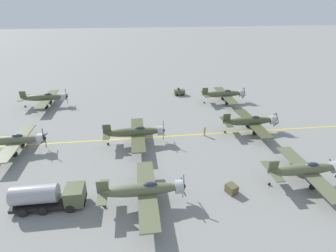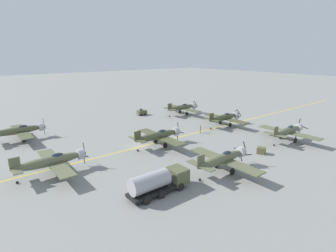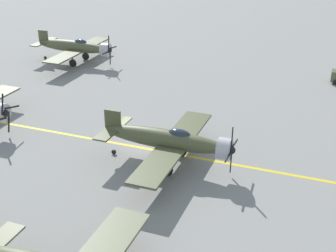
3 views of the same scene
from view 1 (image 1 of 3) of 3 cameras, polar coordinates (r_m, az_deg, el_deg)
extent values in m
plane|color=gray|center=(45.40, -11.22, -2.88)|extent=(400.00, 400.00, 0.00)
cube|color=yellow|center=(45.39, -11.22, -2.88)|extent=(0.30, 160.00, 0.01)
ellipsoid|color=#5A6041|center=(30.56, -6.08, -13.67)|extent=(1.50, 9.50, 1.42)
cylinder|color=#B7B7BC|center=(30.87, 2.41, -13.06)|extent=(1.58, 0.90, 1.58)
ellipsoid|color=#232D3D|center=(30.23, -3.92, -12.71)|extent=(0.80, 1.70, 0.76)
cube|color=#5A6041|center=(30.78, -4.60, -14.07)|extent=(12.00, 2.10, 0.16)
cube|color=#5A6041|center=(30.76, -13.95, -13.76)|extent=(4.40, 1.10, 0.12)
cube|color=#5A6041|center=(30.36, -14.09, -12.81)|extent=(0.14, 1.30, 1.60)
sphere|color=black|center=(30.94, 3.35, -12.97)|extent=(0.56, 0.56, 0.56)
cube|color=black|center=(30.54, 3.62, -14.40)|extent=(1.67, 0.06, 0.79)
cube|color=black|center=(30.19, 3.51, -12.16)|extent=(0.79, 0.06, 1.67)
cube|color=black|center=(31.36, 3.09, -11.58)|extent=(1.67, 0.06, 0.79)
cube|color=black|center=(31.71, 3.20, -13.74)|extent=(0.79, 0.06, 1.67)
cylinder|color=black|center=(32.34, -4.71, -13.23)|extent=(0.14, 0.14, 1.26)
cylinder|color=black|center=(32.74, -4.67, -14.09)|extent=(0.22, 0.90, 0.90)
cylinder|color=black|center=(30.07, -4.39, -16.81)|extent=(0.14, 0.14, 1.26)
cylinder|color=black|center=(30.50, -4.35, -17.69)|extent=(0.22, 0.90, 0.90)
cylinder|color=black|center=(32.06, -13.67, -16.56)|extent=(0.12, 0.36, 0.36)
ellipsoid|color=#5B6042|center=(37.63, 27.28, -8.42)|extent=(1.50, 9.50, 1.42)
cylinder|color=#B7B7BC|center=(40.21, 32.58, -7.51)|extent=(1.57, 0.90, 1.58)
ellipsoid|color=#232D3D|center=(37.97, 28.88, -7.47)|extent=(0.80, 1.70, 0.76)
cube|color=#5B6042|center=(38.22, 28.13, -8.68)|extent=(12.00, 2.10, 0.16)
cube|color=#5B6042|center=(35.49, 21.78, -9.08)|extent=(4.40, 1.10, 0.12)
cube|color=#5B6042|center=(35.14, 21.95, -8.20)|extent=(0.14, 1.30, 1.60)
cube|color=black|center=(41.14, 32.36, -7.00)|extent=(1.74, 0.06, 0.47)
cylinder|color=black|center=(39.53, 26.77, -8.27)|extent=(0.14, 0.14, 1.26)
cylinder|color=black|center=(39.86, 26.59, -9.03)|extent=(0.22, 0.90, 0.90)
cylinder|color=black|center=(37.59, 29.17, -10.71)|extent=(0.14, 0.14, 1.26)
cylinder|color=black|center=(37.93, 28.97, -11.48)|extent=(0.22, 0.90, 0.90)
cylinder|color=black|center=(36.59, 21.17, -11.70)|extent=(0.12, 0.36, 0.36)
ellipsoid|color=#4A4F31|center=(42.79, -7.64, -1.35)|extent=(1.50, 9.50, 1.42)
cylinder|color=#B7B7BC|center=(42.94, -1.70, -1.01)|extent=(1.58, 0.90, 1.58)
ellipsoid|color=#232D3D|center=(42.54, -6.15, -0.59)|extent=(0.80, 1.70, 0.76)
cube|color=#4A4F31|center=(42.94, -6.60, -1.69)|extent=(12.00, 2.10, 0.16)
cube|color=#4A4F31|center=(43.00, -13.10, -1.46)|extent=(4.40, 1.10, 0.12)
cube|color=#4A4F31|center=(42.71, -13.19, -0.69)|extent=(0.14, 1.30, 1.60)
sphere|color=black|center=(42.99, -1.04, -0.97)|extent=(0.56, 0.56, 0.56)
cube|color=black|center=(42.54, -1.04, 0.04)|extent=(0.28, 0.06, 1.76)
cube|color=black|center=(43.73, -1.17, -0.38)|extent=(1.76, 0.06, 0.28)
cube|color=black|center=(43.45, -1.04, -1.96)|extent=(0.28, 0.06, 1.76)
cube|color=black|center=(42.25, -0.91, -1.58)|extent=(1.76, 0.06, 0.28)
cylinder|color=black|center=(44.56, -6.61, -1.53)|extent=(0.14, 0.14, 1.26)
cylinder|color=black|center=(44.85, -6.57, -2.25)|extent=(0.22, 0.90, 0.90)
cylinder|color=black|center=(41.91, -6.51, -3.40)|extent=(0.14, 0.14, 1.26)
cylinder|color=black|center=(42.22, -6.47, -4.14)|extent=(0.22, 0.90, 0.90)
cylinder|color=black|center=(43.94, -12.92, -3.81)|extent=(0.12, 0.36, 0.36)
ellipsoid|color=#4E5334|center=(61.36, 11.76, 6.85)|extent=(1.50, 9.50, 1.42)
cylinder|color=#B7B7BC|center=(62.92, 15.63, 6.91)|extent=(1.57, 0.90, 1.58)
ellipsoid|color=#232D3D|center=(61.56, 12.82, 7.36)|extent=(0.80, 1.70, 0.76)
cube|color=#4E5334|center=(61.71, 12.40, 6.57)|extent=(12.00, 2.10, 0.16)
cube|color=#4E5334|center=(60.13, 8.05, 6.90)|extent=(4.40, 1.10, 0.12)
cube|color=#4E5334|center=(59.92, 8.09, 7.49)|extent=(0.14, 1.30, 1.60)
sphere|color=black|center=(63.11, 16.05, 6.91)|extent=(0.56, 0.56, 0.56)
cube|color=black|center=(63.54, 15.88, 7.58)|extent=(1.45, 0.06, 1.21)
cube|color=black|center=(63.80, 15.79, 6.50)|extent=(1.21, 0.06, 1.45)
cube|color=black|center=(62.70, 16.22, 6.23)|extent=(1.45, 0.06, 1.21)
cube|color=black|center=(62.43, 16.31, 7.33)|extent=(1.21, 0.06, 1.45)
cylinder|color=black|center=(63.25, 11.91, 6.48)|extent=(0.14, 0.14, 1.26)
cylinder|color=black|center=(63.45, 11.86, 5.94)|extent=(0.22, 0.90, 0.90)
cylinder|color=black|center=(60.59, 12.80, 5.53)|extent=(0.14, 0.14, 1.26)
cylinder|color=black|center=(60.80, 12.74, 4.98)|extent=(0.22, 0.90, 0.90)
cylinder|color=black|center=(60.79, 7.88, 5.10)|extent=(0.12, 0.36, 0.36)
ellipsoid|color=#5D6344|center=(46.75, -31.09, -2.66)|extent=(1.50, 9.50, 1.42)
cylinder|color=#B7B7BC|center=(45.09, -25.94, -2.44)|extent=(1.58, 0.90, 1.58)
ellipsoid|color=#232D3D|center=(46.06, -29.96, -1.99)|extent=(0.80, 1.70, 0.76)
cube|color=#5D6344|center=(46.59, -30.14, -2.99)|extent=(12.00, 2.10, 0.16)
sphere|color=black|center=(44.92, -25.33, -2.41)|extent=(0.56, 0.56, 0.56)
cube|color=black|center=(44.30, -25.58, -3.16)|extent=(1.74, 0.06, 0.54)
cube|color=black|center=(44.39, -25.61, -1.56)|extent=(0.54, 0.06, 1.74)
cube|color=black|center=(45.56, -25.10, -1.69)|extent=(1.74, 0.06, 0.54)
cube|color=black|center=(45.47, -25.07, -3.24)|extent=(0.54, 0.06, 1.74)
cylinder|color=black|center=(48.08, -29.37, -2.80)|extent=(0.14, 0.14, 1.26)
cylinder|color=black|center=(48.35, -29.21, -3.46)|extent=(0.22, 0.90, 0.90)
cylinder|color=black|center=(45.65, -30.61, -4.58)|extent=(0.14, 0.14, 1.26)
cylinder|color=black|center=(45.94, -30.43, -5.26)|extent=(0.22, 0.90, 0.90)
ellipsoid|color=#4F5536|center=(63.99, -25.53, 5.62)|extent=(1.50, 9.50, 1.42)
cylinder|color=#B7B7BC|center=(62.72, -21.66, 5.96)|extent=(1.58, 0.90, 1.58)
ellipsoid|color=#232D3D|center=(63.47, -24.64, 6.18)|extent=(0.80, 1.70, 0.76)
cube|color=#4F5536|center=(63.85, -24.82, 5.40)|extent=(12.00, 2.10, 0.16)
cube|color=#4F5536|center=(65.35, -28.96, 5.42)|extent=(4.40, 1.10, 0.12)
cube|color=#4F5536|center=(65.16, -29.08, 5.95)|extent=(0.14, 1.30, 1.60)
sphere|color=black|center=(62.60, -21.22, 6.00)|extent=(0.56, 0.56, 0.56)
cube|color=black|center=(61.82, -21.37, 5.65)|extent=(1.76, 0.06, 0.32)
cube|color=black|center=(62.25, -21.36, 6.72)|extent=(0.32, 0.06, 1.76)
cube|color=black|center=(63.37, -21.07, 6.34)|extent=(1.76, 0.06, 0.32)
cube|color=black|center=(62.95, -21.08, 5.28)|extent=(0.32, 0.06, 1.76)
cylinder|color=black|center=(65.40, -24.38, 5.34)|extent=(0.14, 0.14, 1.26)
cylinder|color=black|center=(65.60, -24.28, 4.82)|extent=(0.22, 0.90, 0.90)
cylinder|color=black|center=(62.71, -25.07, 4.38)|extent=(0.14, 0.14, 1.26)
cylinder|color=black|center=(62.91, -24.97, 3.85)|extent=(0.22, 0.90, 0.90)
cylinder|color=black|center=(65.99, -28.63, 3.78)|extent=(0.12, 0.36, 0.36)
ellipsoid|color=#454A2B|center=(48.43, 17.14, 1.02)|extent=(1.50, 9.50, 1.42)
cylinder|color=#B7B7BC|center=(50.39, 21.77, 1.26)|extent=(1.58, 0.90, 1.58)
ellipsoid|color=#232D3D|center=(48.68, 18.45, 1.69)|extent=(0.80, 1.70, 0.76)
cube|color=#454A2B|center=(48.87, 17.90, 0.70)|extent=(12.00, 2.10, 0.16)
cube|color=#454A2B|center=(46.86, 12.59, 0.94)|extent=(4.40, 1.10, 0.12)
cube|color=#454A2B|center=(46.60, 12.66, 1.67)|extent=(0.14, 1.30, 1.60)
sphere|color=black|center=(50.63, 22.26, 1.29)|extent=(0.56, 0.56, 0.56)
cube|color=black|center=(50.37, 22.47, 0.36)|extent=(1.35, 0.06, 1.32)
cube|color=black|center=(49.91, 22.70, 1.65)|extent=(1.32, 0.06, 1.35)
cube|color=black|center=(50.89, 22.06, 2.21)|extent=(1.35, 0.06, 1.32)
cube|color=black|center=(51.35, 21.84, 0.94)|extent=(1.32, 0.06, 1.35)
cylinder|color=black|center=(50.36, 17.13, 0.77)|extent=(0.14, 0.14, 1.26)
cylinder|color=black|center=(50.61, 17.04, 0.13)|extent=(0.22, 0.90, 0.90)
cylinder|color=black|center=(47.92, 18.51, -0.74)|extent=(0.14, 0.14, 1.26)
cylinder|color=black|center=(48.19, 18.41, -1.41)|extent=(0.22, 0.90, 0.90)
cylinder|color=black|center=(47.71, 12.29, -1.26)|extent=(0.12, 0.36, 0.36)
cube|color=black|center=(33.78, -24.41, -14.94)|extent=(2.25, 8.00, 0.40)
cube|color=#515638|center=(32.49, -19.55, -13.93)|extent=(2.50, 2.08, 2.00)
cylinder|color=#9E9EA3|center=(33.44, -27.03, -13.16)|extent=(2.10, 4.96, 2.10)
cylinder|color=black|center=(34.07, -19.76, -13.88)|extent=(0.30, 1.00, 1.00)
cylinder|color=black|center=(32.31, -20.55, -16.53)|extent=(0.30, 1.00, 1.00)
cylinder|color=black|center=(34.85, -24.50, -13.83)|extent=(0.30, 1.00, 1.00)
cylinder|color=black|center=(33.14, -25.59, -16.40)|extent=(0.30, 1.00, 1.00)
cylinder|color=black|center=(35.55, -27.79, -13.74)|extent=(0.30, 1.00, 1.00)
cylinder|color=black|center=(33.88, -29.05, -16.24)|extent=(0.30, 1.00, 1.00)
cube|color=#515638|center=(65.53, 2.52, 7.44)|extent=(1.40, 2.60, 1.10)
cube|color=black|center=(65.25, 2.31, 8.07)|extent=(0.70, 0.36, 0.44)
cylinder|color=black|center=(66.45, 3.02, 7.23)|extent=(0.20, 0.60, 0.60)
cylinder|color=black|center=(65.17, 3.24, 6.85)|extent=(0.20, 0.60, 0.60)
cylinder|color=black|center=(66.22, 1.80, 7.19)|extent=(0.20, 0.60, 0.60)
cylinder|color=black|center=(64.94, 1.99, 6.80)|extent=(0.20, 0.60, 0.60)
cylinder|color=tan|center=(45.99, 7.92, -1.63)|extent=(0.26, 0.26, 0.83)
cylinder|color=tan|center=(45.65, 7.97, -0.79)|extent=(0.38, 0.38, 0.69)
sphere|color=tan|center=(45.45, 8.01, -0.27)|extent=(0.22, 0.22, 0.22)
cube|color=brown|center=(33.81, 13.68, -13.15)|extent=(1.66, 1.54, 1.11)
camera|label=2|loc=(27.76, -89.52, -11.24)|focal=28.00mm
camera|label=3|loc=(15.06, 35.93, 3.89)|focal=50.00mm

